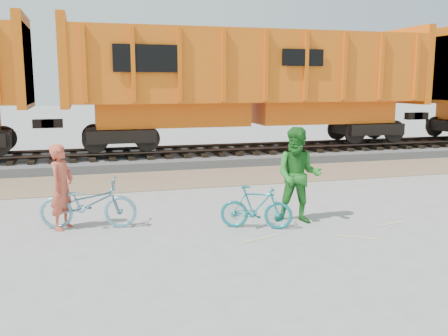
{
  "coord_description": "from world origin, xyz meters",
  "views": [
    {
      "loc": [
        -4.16,
        -9.42,
        2.93
      ],
      "look_at": [
        -1.07,
        1.5,
        1.0
      ],
      "focal_mm": 40.0,
      "sensor_mm": 36.0,
      "label": 1
    }
  ],
  "objects": [
    {
      "name": "bicycle_blue",
      "position": [
        -4.13,
        0.85,
        0.51
      ],
      "size": [
        2.05,
        1.06,
        1.03
      ],
      "primitive_type": "imported",
      "rotation": [
        0.0,
        0.0,
        1.37
      ],
      "color": "#659EB1",
      "rests_on": "ground"
    },
    {
      "name": "person_solo",
      "position": [
        -4.63,
        0.95,
        0.87
      ],
      "size": [
        0.67,
        0.75,
        1.74
      ],
      "primitive_type": "imported",
      "rotation": [
        0.0,
        0.0,
        1.08
      ],
      "color": "#CA4F38",
      "rests_on": "ground"
    },
    {
      "name": "gravel_strip",
      "position": [
        0.0,
        5.5,
        0.01
      ],
      "size": [
        120.0,
        3.0,
        0.02
      ],
      "primitive_type": "cube",
      "color": "#876E54",
      "rests_on": "ground"
    },
    {
      "name": "track",
      "position": [
        0.0,
        9.0,
        0.47
      ],
      "size": [
        120.0,
        2.6,
        0.24
      ],
      "color": "black",
      "rests_on": "ballast_bed"
    },
    {
      "name": "ballast_bed",
      "position": [
        0.0,
        9.0,
        0.15
      ],
      "size": [
        120.0,
        4.0,
        0.3
      ],
      "primitive_type": "cube",
      "color": "slate",
      "rests_on": "ground"
    },
    {
      "name": "hopper_car_center",
      "position": [
        2.16,
        9.0,
        3.01
      ],
      "size": [
        14.0,
        3.13,
        4.65
      ],
      "color": "black",
      "rests_on": "track"
    },
    {
      "name": "person_man",
      "position": [
        0.16,
        0.08,
        1.02
      ],
      "size": [
        1.24,
        1.15,
        2.03
      ],
      "primitive_type": "imported",
      "rotation": [
        0.0,
        0.0,
        -0.49
      ],
      "color": "#226F22",
      "rests_on": "ground"
    },
    {
      "name": "bicycle_teal",
      "position": [
        -0.84,
        -0.12,
        0.44
      ],
      "size": [
        1.51,
        0.98,
        0.88
      ],
      "primitive_type": "imported",
      "rotation": [
        0.0,
        0.0,
        1.15
      ],
      "color": "#14757D",
      "rests_on": "ground"
    },
    {
      "name": "ground",
      "position": [
        0.0,
        0.0,
        0.0
      ],
      "size": [
        120.0,
        120.0,
        0.0
      ],
      "primitive_type": "plane",
      "color": "#9E9E99",
      "rests_on": "ground"
    }
  ]
}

